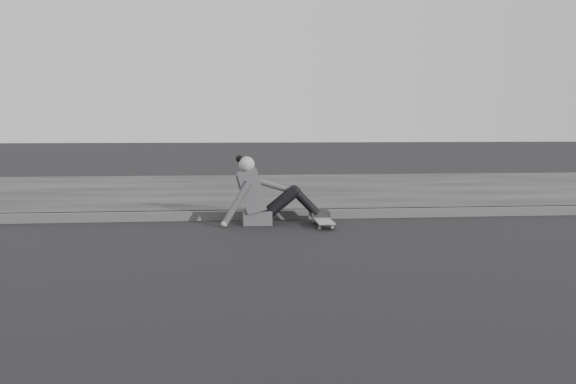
# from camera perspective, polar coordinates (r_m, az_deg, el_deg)

# --- Properties ---
(curb) EXTENTS (24.00, 0.16, 0.12)m
(curb) POSITION_cam_1_polar(r_m,az_deg,el_deg) (9.43, 18.79, -1.62)
(curb) COLOR #494949
(curb) RESTS_ON ground
(sidewalk) EXTENTS (24.00, 6.00, 0.12)m
(sidewalk) POSITION_cam_1_polar(r_m,az_deg,el_deg) (12.21, 12.88, 0.23)
(sidewalk) COLOR #333333
(sidewalk) RESTS_ON ground
(skateboard) EXTENTS (0.20, 0.78, 0.09)m
(skateboard) POSITION_cam_1_polar(r_m,az_deg,el_deg) (8.00, 3.08, -2.53)
(skateboard) COLOR gray
(skateboard) RESTS_ON ground
(seated_woman) EXTENTS (1.38, 0.46, 0.88)m
(seated_woman) POSITION_cam_1_polar(r_m,az_deg,el_deg) (8.12, -2.30, -0.34)
(seated_woman) COLOR #47484A
(seated_woman) RESTS_ON ground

